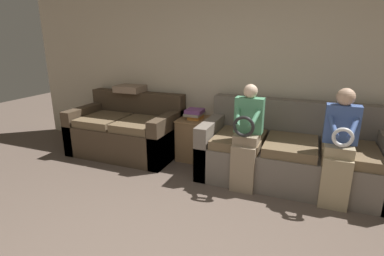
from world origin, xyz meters
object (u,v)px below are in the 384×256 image
object	(u,v)px
couch_side	(127,132)
throw_pillow	(132,88)
child_left_seated	(247,134)
child_right_seated	(340,144)
side_shelf	(195,138)
book_stack	(195,114)
couch_main	(291,154)

from	to	relation	value
couch_side	throw_pillow	distance (m)	0.71
couch_side	throw_pillow	bearing A→B (deg)	105.93
child_left_seated	child_right_seated	xyz separation A→B (m)	(0.96, 0.00, 0.01)
child_left_seated	side_shelf	distance (m)	1.13
child_right_seated	book_stack	size ratio (longest dim) A/B	3.89
couch_side	child_left_seated	distance (m)	2.00
couch_side	child_right_seated	size ratio (longest dim) A/B	1.29
throw_pillow	book_stack	bearing A→B (deg)	-7.83
couch_side	child_right_seated	xyz separation A→B (m)	(2.88, -0.44, 0.35)
couch_main	couch_side	xyz separation A→B (m)	(-2.40, 0.03, -0.00)
child_right_seated	couch_main	bearing A→B (deg)	139.11
child_left_seated	throw_pillow	distance (m)	2.18
couch_main	child_right_seated	size ratio (longest dim) A/B	1.76
couch_main	child_right_seated	world-z (taller)	child_right_seated
child_left_seated	child_right_seated	distance (m)	0.96
couch_main	throw_pillow	distance (m)	2.59
couch_side	child_left_seated	bearing A→B (deg)	-13.13
child_left_seated	book_stack	xyz separation A→B (m)	(-0.88, 0.62, 0.01)
couch_main	couch_side	size ratio (longest dim) A/B	1.37
child_right_seated	book_stack	distance (m)	1.94
couch_side	child_right_seated	bearing A→B (deg)	-8.75
couch_main	couch_side	world-z (taller)	couch_main
throw_pillow	couch_main	bearing A→B (deg)	-8.23
couch_main	child_left_seated	bearing A→B (deg)	-138.78
couch_main	side_shelf	distance (m)	1.37
side_shelf	book_stack	world-z (taller)	book_stack
side_shelf	book_stack	distance (m)	0.37
child_left_seated	book_stack	size ratio (longest dim) A/B	3.85
child_left_seated	side_shelf	world-z (taller)	child_left_seated
child_right_seated	throw_pillow	distance (m)	3.08
couch_side	couch_main	bearing A→B (deg)	-0.67
child_right_seated	book_stack	world-z (taller)	child_right_seated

